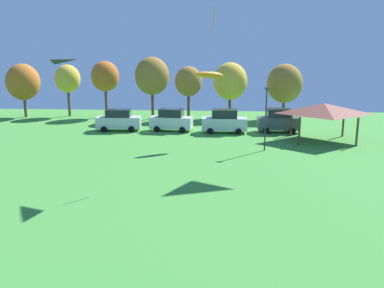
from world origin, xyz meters
name	(u,v)px	position (x,y,z in m)	size (l,w,h in m)	color
kite_flying_2	(55,73)	(-13.35, 33.43, 6.65)	(2.08, 2.28, 0.45)	black
kite_flying_5	(210,75)	(-1.10, 37.94, 6.30)	(2.79, 2.04, 0.99)	orange
parked_car_leftmost	(119,120)	(-11.04, 43.93, 1.16)	(4.84, 2.31, 2.34)	silver
parked_car_second_from_left	(171,120)	(-5.35, 44.08, 1.18)	(4.62, 2.29, 2.40)	silver
parked_car_third_from_left	(224,121)	(0.34, 43.54, 1.21)	(4.72, 2.04, 2.46)	silver
parked_car_rightmost_in_row	(278,121)	(6.03, 44.21, 1.23)	(4.39, 2.03, 2.51)	#4C5156
park_pavilion	(324,109)	(9.64, 40.25, 3.08)	(6.64, 5.58, 3.60)	brown
light_post_0	(266,115)	(3.75, 35.72, 3.12)	(0.36, 0.20, 5.45)	#2D2D33
treeline_tree_0	(23,82)	(-25.61, 52.48, 4.55)	(4.25, 4.25, 6.90)	brown
treeline_tree_1	(67,79)	(-20.16, 53.71, 4.90)	(3.31, 3.31, 6.76)	brown
treeline_tree_2	(105,77)	(-15.02, 53.31, 5.25)	(3.56, 3.56, 7.24)	brown
treeline_tree_3	(152,76)	(-8.68, 52.03, 5.41)	(4.27, 4.27, 7.77)	brown
treeline_tree_4	(188,82)	(-4.16, 52.55, 4.71)	(3.43, 3.43, 6.63)	brown
treeline_tree_5	(230,81)	(1.08, 53.61, 4.70)	(4.30, 4.30, 7.08)	brown
treeline_tree_6	(285,84)	(7.83, 53.07, 4.49)	(4.40, 4.40, 6.92)	brown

